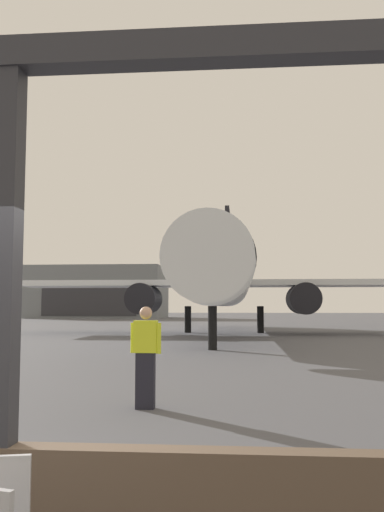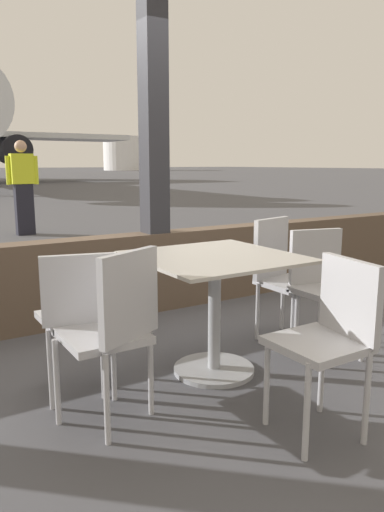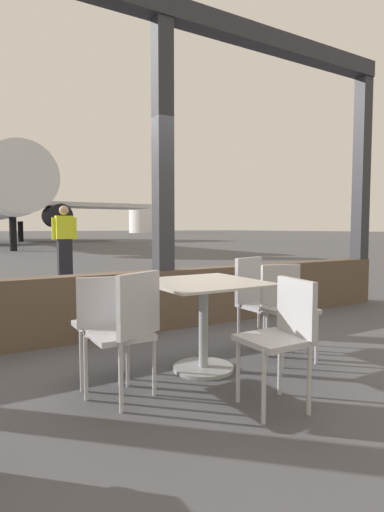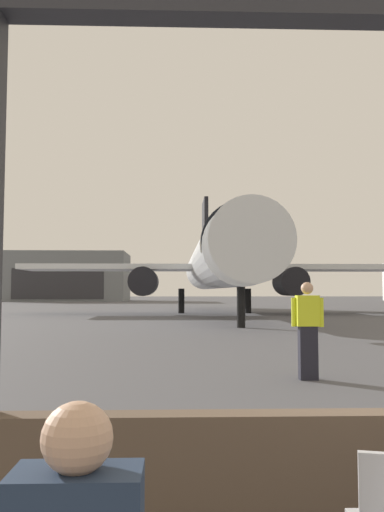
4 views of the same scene
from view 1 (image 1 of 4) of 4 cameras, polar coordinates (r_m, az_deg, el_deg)
The scene contains 5 objects.
ground_plane at distance 44.26m, azimuth 2.70°, elevation -7.36°, with size 220.00×220.00×0.00m, color #4C4C51.
window_frame at distance 4.58m, azimuth -18.59°, elevation -10.06°, with size 7.39×0.24×3.85m.
airplane at distance 35.38m, azimuth 3.11°, elevation -2.26°, with size 26.59×32.32×10.26m.
ground_crew_worker at distance 9.90m, azimuth -4.71°, elevation -9.97°, with size 0.55×0.22×1.74m.
distant_hangar at distance 87.59m, azimuth -9.31°, elevation -3.65°, with size 19.65×12.31×7.73m.
Camera 1 is at (1.81, -4.19, 1.74)m, focal length 39.64 mm.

